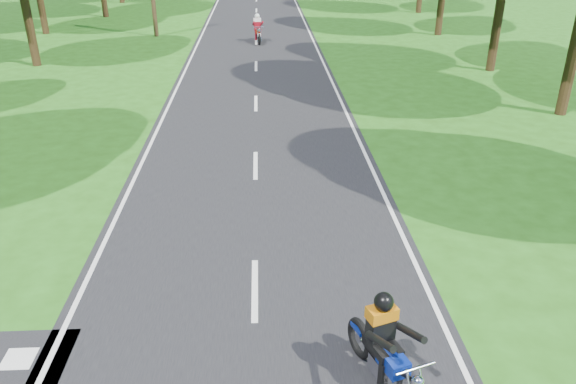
{
  "coord_description": "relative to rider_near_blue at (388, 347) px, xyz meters",
  "views": [
    {
      "loc": [
        0.2,
        -6.84,
        6.42
      ],
      "look_at": [
        0.74,
        4.0,
        1.1
      ],
      "focal_mm": 35.0,
      "sensor_mm": 36.0,
      "label": 1
    }
  ],
  "objects": [
    {
      "name": "ground",
      "position": [
        -1.96,
        0.62,
        -0.83
      ],
      "size": [
        160.0,
        160.0,
        0.0
      ],
      "primitive_type": "plane",
      "color": "#224F12",
      "rests_on": "ground"
    },
    {
      "name": "rider_near_blue",
      "position": [
        0.0,
        0.0,
        0.0
      ],
      "size": [
        1.25,
        2.04,
        1.62
      ],
      "primitive_type": null,
      "rotation": [
        0.0,
        0.0,
        0.34
      ],
      "color": "navy",
      "rests_on": "main_road"
    },
    {
      "name": "rider_far_red",
      "position": [
        -1.85,
        26.32,
        -0.02
      ],
      "size": [
        0.8,
        1.93,
        1.57
      ],
      "primitive_type": null,
      "rotation": [
        0.0,
        0.0,
        0.09
      ],
      "color": "#A6250C",
      "rests_on": "main_road"
    }
  ]
}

